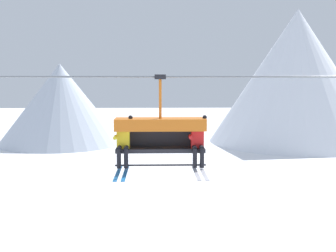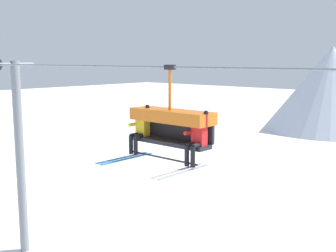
{
  "view_description": "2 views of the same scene",
  "coord_description": "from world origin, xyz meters",
  "px_view_note": "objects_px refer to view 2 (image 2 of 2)",
  "views": [
    {
      "loc": [
        1.08,
        -11.34,
        7.79
      ],
      "look_at": [
        1.41,
        -0.65,
        6.57
      ],
      "focal_mm": 45.0,
      "sensor_mm": 36.0,
      "label": 1
    },
    {
      "loc": [
        8.02,
        -8.41,
        7.99
      ],
      "look_at": [
        1.03,
        -0.67,
        6.35
      ],
      "focal_mm": 45.0,
      "sensor_mm": 36.0,
      "label": 2
    }
  ],
  "objects_px": {
    "lift_tower_near": "(19,153)",
    "skier_yellow": "(139,129)",
    "chairlift_chair": "(172,122)",
    "skier_red": "(196,138)"
  },
  "relations": [
    {
      "from": "lift_tower_near",
      "to": "skier_yellow",
      "type": "height_order",
      "value": "lift_tower_near"
    },
    {
      "from": "chairlift_chair",
      "to": "skier_yellow",
      "type": "xyz_separation_m",
      "value": [
        -0.93,
        -0.21,
        -0.27
      ]
    },
    {
      "from": "chairlift_chair",
      "to": "skier_red",
      "type": "distance_m",
      "value": 1.0
    },
    {
      "from": "skier_yellow",
      "to": "skier_red",
      "type": "bearing_deg",
      "value": 0.0
    },
    {
      "from": "skier_yellow",
      "to": "skier_red",
      "type": "xyz_separation_m",
      "value": [
        1.87,
        0.0,
        0.0
      ]
    },
    {
      "from": "lift_tower_near",
      "to": "skier_yellow",
      "type": "distance_m",
      "value": 8.33
    },
    {
      "from": "chairlift_chair",
      "to": "skier_yellow",
      "type": "distance_m",
      "value": 0.99
    },
    {
      "from": "chairlift_chair",
      "to": "skier_yellow",
      "type": "bearing_deg",
      "value": -167.03
    },
    {
      "from": "lift_tower_near",
      "to": "chairlift_chair",
      "type": "bearing_deg",
      "value": -4.52
    },
    {
      "from": "chairlift_chair",
      "to": "skier_red",
      "type": "relative_size",
      "value": 1.35
    }
  ]
}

